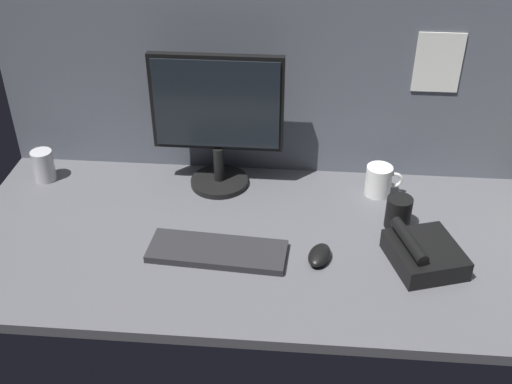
{
  "coord_description": "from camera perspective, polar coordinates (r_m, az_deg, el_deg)",
  "views": [
    {
      "loc": [
        3.95,
        -139.47,
        107.68
      ],
      "look_at": [
        -8.53,
        0.0,
        14.0
      ],
      "focal_mm": 43.93,
      "sensor_mm": 36.0,
      "label": 1
    }
  ],
  "objects": [
    {
      "name": "keyboard",
      "position": [
        1.69,
        -3.54,
        -5.42
      ],
      "size": [
        37.79,
        15.45,
        2.0
      ],
      "primitive_type": "cube",
      "rotation": [
        0.0,
        0.0,
        -0.07
      ],
      "color": "#262628",
      "rests_on": "ground_plane"
    },
    {
      "name": "mouse",
      "position": [
        1.67,
        5.79,
        -5.74
      ],
      "size": [
        8.11,
        10.8,
        3.4
      ],
      "primitive_type": "ellipsoid",
      "rotation": [
        0.0,
        0.0,
        -0.29
      ],
      "color": "black",
      "rests_on": "ground_plane"
    },
    {
      "name": "ground_plane",
      "position": [
        1.77,
        2.5,
        -4.3
      ],
      "size": [
        180.0,
        80.0,
        3.0
      ],
      "primitive_type": "cube",
      "color": "#515156"
    },
    {
      "name": "cubicle_wall_back",
      "position": [
        1.92,
        3.31,
        10.96
      ],
      "size": [
        180.0,
        5.5,
        66.74
      ],
      "color": "#565B66",
      "rests_on": "ground_plane"
    },
    {
      "name": "mug_steel",
      "position": [
        2.08,
        -18.78,
        2.29
      ],
      "size": [
        6.67,
        6.67,
        10.09
      ],
      "color": "#B2B2B7",
      "rests_on": "ground_plane"
    },
    {
      "name": "mug_ceramic_white",
      "position": [
        1.94,
        11.15,
        1.04
      ],
      "size": [
        11.25,
        7.86,
        9.5
      ],
      "color": "white",
      "rests_on": "ground_plane"
    },
    {
      "name": "desk_phone",
      "position": [
        1.7,
        14.99,
        -5.43
      ],
      "size": [
        21.99,
        23.28,
        8.8
      ],
      "color": "black",
      "rests_on": "ground_plane"
    },
    {
      "name": "monitor",
      "position": [
        1.87,
        -3.55,
        6.85
      ],
      "size": [
        39.32,
        18.0,
        42.56
      ],
      "color": "black",
      "rests_on": "ground_plane"
    },
    {
      "name": "mug_black_travel",
      "position": [
        1.81,
        12.84,
        -1.83
      ],
      "size": [
        7.28,
        7.28,
        9.37
      ],
      "color": "black",
      "rests_on": "ground_plane"
    }
  ]
}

